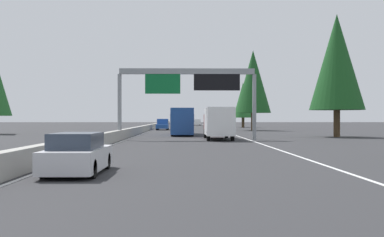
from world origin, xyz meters
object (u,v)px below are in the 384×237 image
sign_gantry_overhead (189,83)px  pickup_mid_center (163,124)px  bus_far_right (182,120)px  conifer_right_near (337,62)px  sedan_mid_right (78,155)px  minivan_distant_b (197,122)px  conifer_right_far (243,100)px  conifer_right_mid (253,82)px  box_truck_far_center (218,122)px

sign_gantry_overhead → pickup_mid_center: 36.34m
bus_far_right → conifer_right_near: bearing=-111.1°
sedan_mid_right → minivan_distant_b: bearing=-3.8°
conifer_right_far → bus_far_right: bearing=163.2°
minivan_distant_b → conifer_right_mid: 52.30m
box_truck_far_center → conifer_right_far: conifer_right_far is taller
pickup_mid_center → conifer_right_far: (18.61, -16.11, 4.87)m
conifer_right_near → conifer_right_far: bearing=4.3°
pickup_mid_center → sedan_mid_right: bearing=179.9°
sign_gantry_overhead → conifer_right_near: conifer_right_near is taller
box_truck_far_center → minivan_distant_b: bearing=-0.2°
minivan_distant_b → pickup_mid_center: (-46.87, 7.10, -0.04)m
sedan_mid_right → sign_gantry_overhead: bearing=-9.6°
sign_gantry_overhead → pickup_mid_center: (35.85, 4.12, -4.27)m
sign_gantry_overhead → minivan_distant_b: size_ratio=2.54×
box_truck_far_center → pickup_mid_center: bearing=11.1°
sedan_mid_right → conifer_right_near: (31.33, -19.92, 7.22)m
minivan_distant_b → bus_far_right: bearing=177.0°
sign_gantry_overhead → conifer_right_far: bearing=-12.4°
box_truck_far_center → bus_far_right: bus_far_right is taller
conifer_right_near → conifer_right_far: (48.27, 3.67, -2.12)m
bus_far_right → conifer_right_far: conifer_right_far is taller
conifer_right_near → conifer_right_mid: 25.76m
conifer_right_far → box_truck_far_center: bearing=170.2°
sign_gantry_overhead → pickup_mid_center: bearing=6.6°
conifer_right_near → minivan_distant_b: bearing=9.4°
box_truck_far_center → conifer_right_far: 54.51m
conifer_right_far → sign_gantry_overhead: bearing=167.6°
box_truck_far_center → minivan_distant_b: 81.82m
conifer_right_mid → conifer_right_far: size_ratio=1.35×
sign_gantry_overhead → bus_far_right: size_ratio=1.10×
conifer_right_mid → conifer_right_near: bearing=-168.7°
sign_gantry_overhead → sedan_mid_right: size_ratio=2.88×
pickup_mid_center → conifer_right_near: size_ratio=0.43×
bus_far_right → conifer_right_near: size_ratio=0.88×
conifer_right_near → conifer_right_mid: size_ratio=1.01×
minivan_distant_b → sedan_mid_right: bearing=176.2°
sign_gantry_overhead → conifer_right_mid: conifer_right_mid is taller
sedan_mid_right → bus_far_right: bearing=-5.5°
pickup_mid_center → conifer_right_near: bearing=-146.3°
minivan_distant_b → conifer_right_far: 30.06m
sedan_mid_right → conifer_right_near: conifer_right_near is taller
sign_gantry_overhead → conifer_right_far: (54.46, -11.99, 0.60)m
box_truck_far_center → minivan_distant_b: (81.82, -0.25, -0.66)m
sign_gantry_overhead → conifer_right_far: conifer_right_far is taller
box_truck_far_center → conifer_right_near: size_ratio=0.65×
bus_far_right → minivan_distant_b: 70.33m
sign_gantry_overhead → box_truck_far_center: 4.59m
box_truck_far_center → conifer_right_near: 15.32m
sedan_mid_right → conifer_right_far: size_ratio=0.46×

